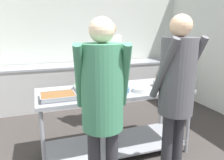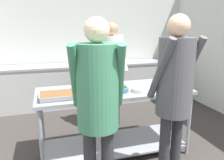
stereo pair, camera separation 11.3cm
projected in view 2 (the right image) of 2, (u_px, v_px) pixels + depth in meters
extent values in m
cube|color=silver|center=(82.00, 42.00, 4.96)|extent=(5.03, 0.06, 2.65)
cube|color=#A8A8A8|center=(86.00, 84.00, 4.84)|extent=(4.87, 0.62, 0.85)
cube|color=gray|center=(85.00, 65.00, 4.73)|extent=(4.87, 0.65, 0.04)
cube|color=black|center=(90.00, 64.00, 4.75)|extent=(0.47, 0.39, 0.02)
cube|color=gray|center=(114.00, 91.00, 2.80)|extent=(1.94, 0.77, 0.04)
cube|color=gray|center=(114.00, 144.00, 2.98)|extent=(1.86, 0.69, 0.02)
cylinder|color=gray|center=(42.00, 146.00, 2.34)|extent=(0.04, 0.04, 0.85)
cylinder|color=gray|center=(189.00, 125.00, 2.86)|extent=(0.04, 0.04, 0.85)
cylinder|color=gray|center=(42.00, 121.00, 2.95)|extent=(0.04, 0.04, 0.85)
cylinder|color=gray|center=(163.00, 107.00, 3.47)|extent=(0.04, 0.04, 0.85)
cube|color=gray|center=(57.00, 97.00, 2.46)|extent=(0.39, 0.30, 0.01)
cube|color=brown|center=(57.00, 95.00, 2.45)|extent=(0.36, 0.28, 0.04)
cube|color=gray|center=(58.00, 100.00, 2.32)|extent=(0.39, 0.01, 0.05)
cube|color=gray|center=(56.00, 92.00, 2.59)|extent=(0.39, 0.01, 0.05)
cube|color=gray|center=(39.00, 97.00, 2.40)|extent=(0.01, 0.30, 0.05)
cube|color=gray|center=(73.00, 94.00, 2.50)|extent=(0.01, 0.30, 0.05)
cube|color=gray|center=(91.00, 89.00, 2.78)|extent=(0.41, 0.33, 0.01)
cube|color=#387A38|center=(91.00, 87.00, 2.77)|extent=(0.39, 0.31, 0.04)
cube|color=gray|center=(94.00, 91.00, 2.63)|extent=(0.41, 0.01, 0.05)
cube|color=gray|center=(89.00, 84.00, 2.92)|extent=(0.41, 0.01, 0.05)
cube|color=gray|center=(75.00, 89.00, 2.72)|extent=(0.01, 0.33, 0.05)
cube|color=gray|center=(106.00, 86.00, 2.83)|extent=(0.01, 0.33, 0.05)
cylinder|color=#3D668C|center=(121.00, 90.00, 2.68)|extent=(0.19, 0.19, 0.05)
sphere|color=#2D702D|center=(124.00, 87.00, 2.69)|extent=(0.06, 0.06, 0.06)
sphere|color=#2D702D|center=(120.00, 87.00, 2.68)|extent=(0.04, 0.04, 0.04)
sphere|color=#2D702D|center=(119.00, 87.00, 2.66)|extent=(0.04, 0.04, 0.04)
sphere|color=#2D702D|center=(122.00, 88.00, 2.64)|extent=(0.05, 0.05, 0.05)
cylinder|color=white|center=(142.00, 91.00, 2.71)|extent=(0.25, 0.25, 0.01)
cylinder|color=white|center=(142.00, 90.00, 2.70)|extent=(0.25, 0.25, 0.01)
cylinder|color=white|center=(142.00, 89.00, 2.70)|extent=(0.25, 0.25, 0.01)
cylinder|color=white|center=(142.00, 88.00, 2.70)|extent=(0.24, 0.24, 0.01)
cylinder|color=gray|center=(166.00, 84.00, 2.89)|extent=(0.32, 0.32, 0.09)
cylinder|color=brown|center=(166.00, 81.00, 2.88)|extent=(0.28, 0.28, 0.01)
cylinder|color=black|center=(181.00, 80.00, 2.95)|extent=(0.14, 0.02, 0.02)
cylinder|color=#3D7F5B|center=(75.00, 78.00, 1.82)|extent=(0.15, 0.34, 0.60)
cylinder|color=#3D7F5B|center=(120.00, 77.00, 1.84)|extent=(0.15, 0.34, 0.60)
cylinder|color=#3D7F5B|center=(98.00, 87.00, 1.85)|extent=(0.36, 0.36, 0.74)
sphere|color=beige|center=(97.00, 30.00, 1.74)|extent=(0.21, 0.21, 0.21)
cylinder|color=#2D2D33|center=(164.00, 152.00, 2.25)|extent=(0.11, 0.11, 0.82)
cylinder|color=#2D2D33|center=(176.00, 149.00, 2.32)|extent=(0.11, 0.11, 0.82)
cylinder|color=#4C4C51|center=(161.00, 70.00, 2.00)|extent=(0.13, 0.34, 0.61)
cylinder|color=#4C4C51|center=(190.00, 67.00, 2.16)|extent=(0.13, 0.34, 0.61)
cylinder|color=#4C4C51|center=(175.00, 77.00, 2.10)|extent=(0.34, 0.34, 0.76)
sphere|color=tan|center=(179.00, 25.00, 1.99)|extent=(0.21, 0.21, 0.21)
cylinder|color=#2D2D33|center=(116.00, 103.00, 3.74)|extent=(0.12, 0.12, 0.80)
cylinder|color=#2D2D33|center=(107.00, 104.00, 3.68)|extent=(0.12, 0.12, 0.80)
cylinder|color=silver|center=(123.00, 53.00, 3.58)|extent=(0.10, 0.33, 0.60)
cylinder|color=silver|center=(100.00, 54.00, 3.44)|extent=(0.10, 0.33, 0.60)
cylinder|color=silver|center=(111.00, 59.00, 3.53)|extent=(0.38, 0.38, 0.74)
sphere|color=tan|center=(111.00, 29.00, 3.42)|extent=(0.21, 0.21, 0.21)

